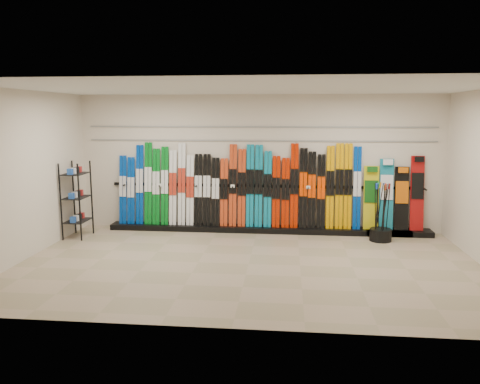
# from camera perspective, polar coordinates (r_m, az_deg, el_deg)

# --- Properties ---
(floor) EXTENTS (8.00, 8.00, 0.00)m
(floor) POSITION_cam_1_polar(r_m,az_deg,el_deg) (8.23, 1.06, -8.76)
(floor) COLOR gray
(floor) RESTS_ON ground
(back_wall) EXTENTS (8.00, 0.00, 8.00)m
(back_wall) POSITION_cam_1_polar(r_m,az_deg,el_deg) (10.36, 2.23, 3.52)
(back_wall) COLOR beige
(back_wall) RESTS_ON floor
(left_wall) EXTENTS (0.00, 5.00, 5.00)m
(left_wall) POSITION_cam_1_polar(r_m,az_deg,el_deg) (9.13, -24.82, 1.84)
(left_wall) COLOR beige
(left_wall) RESTS_ON floor
(ceiling) EXTENTS (8.00, 8.00, 0.00)m
(ceiling) POSITION_cam_1_polar(r_m,az_deg,el_deg) (7.83, 1.12, 12.59)
(ceiling) COLOR silver
(ceiling) RESTS_ON back_wall
(ski_rack_base) EXTENTS (8.00, 0.40, 0.12)m
(ski_rack_base) POSITION_cam_1_polar(r_m,az_deg,el_deg) (10.39, 3.34, -4.55)
(ski_rack_base) COLOR black
(ski_rack_base) RESTS_ON floor
(skis) EXTENTS (5.37, 0.25, 1.84)m
(skis) POSITION_cam_1_polar(r_m,az_deg,el_deg) (10.31, -0.18, 0.49)
(skis) COLOR #01379C
(skis) RESTS_ON ski_rack_base
(snowboards) EXTENTS (1.26, 0.24, 1.58)m
(snowboards) POSITION_cam_1_polar(r_m,az_deg,el_deg) (10.54, 18.26, -0.45)
(snowboards) COLOR gold
(snowboards) RESTS_ON ski_rack_base
(accessory_rack) EXTENTS (0.40, 0.60, 1.59)m
(accessory_rack) POSITION_cam_1_polar(r_m,az_deg,el_deg) (10.39, -19.30, -0.91)
(accessory_rack) COLOR black
(accessory_rack) RESTS_ON floor
(pole_bin) EXTENTS (0.44, 0.44, 0.25)m
(pole_bin) POSITION_cam_1_polar(r_m,az_deg,el_deg) (10.06, 16.75, -5.02)
(pole_bin) COLOR black
(pole_bin) RESTS_ON floor
(ski_poles) EXTENTS (0.30, 0.39, 1.18)m
(ski_poles) POSITION_cam_1_polar(r_m,az_deg,el_deg) (9.95, 16.83, -2.33)
(ski_poles) COLOR black
(ski_poles) RESTS_ON pole_bin
(slatwall_rail_0) EXTENTS (7.60, 0.02, 0.03)m
(slatwall_rail_0) POSITION_cam_1_polar(r_m,az_deg,el_deg) (10.30, 2.24, 6.27)
(slatwall_rail_0) COLOR gray
(slatwall_rail_0) RESTS_ON back_wall
(slatwall_rail_1) EXTENTS (7.60, 0.02, 0.03)m
(slatwall_rail_1) POSITION_cam_1_polar(r_m,az_deg,el_deg) (10.29, 2.25, 7.94)
(slatwall_rail_1) COLOR gray
(slatwall_rail_1) RESTS_ON back_wall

